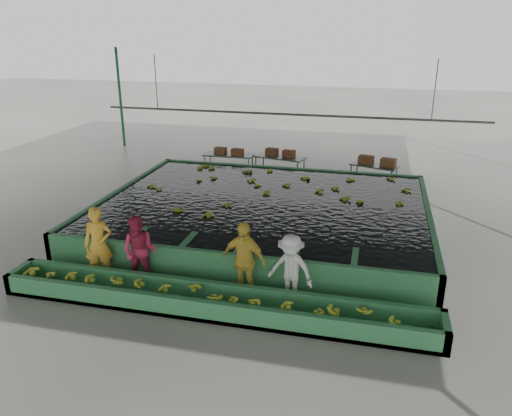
% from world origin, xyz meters
% --- Properties ---
extents(ground, '(80.00, 80.00, 0.00)m').
position_xyz_m(ground, '(0.00, 0.00, 0.00)').
color(ground, slate).
rests_on(ground, ground).
extents(shed_roof, '(20.00, 22.00, 0.04)m').
position_xyz_m(shed_roof, '(0.00, 0.00, 5.00)').
color(shed_roof, slate).
rests_on(shed_roof, shed_posts).
extents(shed_posts, '(20.00, 22.00, 5.00)m').
position_xyz_m(shed_posts, '(0.00, 0.00, 2.50)').
color(shed_posts, '#196032').
rests_on(shed_posts, ground).
extents(flotation_tank, '(10.00, 8.00, 0.90)m').
position_xyz_m(flotation_tank, '(0.00, 1.50, 0.45)').
color(flotation_tank, '#2F7441').
rests_on(flotation_tank, ground).
extents(tank_water, '(9.70, 7.70, 0.00)m').
position_xyz_m(tank_water, '(0.00, 1.50, 0.85)').
color(tank_water, black).
rests_on(tank_water, flotation_tank).
extents(sorting_trough, '(10.00, 1.00, 0.50)m').
position_xyz_m(sorting_trough, '(0.00, -3.60, 0.25)').
color(sorting_trough, '#2F7441').
rests_on(sorting_trough, ground).
extents(cableway_rail, '(0.08, 0.08, 14.00)m').
position_xyz_m(cableway_rail, '(0.00, 5.00, 3.00)').
color(cableway_rail, '#59605B').
rests_on(cableway_rail, shed_roof).
extents(rail_hanger_left, '(0.04, 0.04, 2.00)m').
position_xyz_m(rail_hanger_left, '(-5.00, 5.00, 4.00)').
color(rail_hanger_left, '#59605B').
rests_on(rail_hanger_left, shed_roof).
extents(rail_hanger_right, '(0.04, 0.04, 2.00)m').
position_xyz_m(rail_hanger_right, '(5.00, 5.00, 4.00)').
color(rail_hanger_right, '#59605B').
rests_on(rail_hanger_right, shed_roof).
extents(worker_a, '(0.81, 0.67, 1.89)m').
position_xyz_m(worker_a, '(-3.20, -2.80, 0.95)').
color(worker_a, gold).
rests_on(worker_a, ground).
extents(worker_b, '(0.89, 0.71, 1.77)m').
position_xyz_m(worker_b, '(-2.10, -2.80, 0.89)').
color(worker_b, '#B22747').
rests_on(worker_b, ground).
extents(worker_c, '(1.18, 0.67, 1.89)m').
position_xyz_m(worker_c, '(0.52, -2.80, 0.94)').
color(worker_c, gold).
rests_on(worker_c, ground).
extents(worker_d, '(1.21, 0.88, 1.68)m').
position_xyz_m(worker_d, '(1.62, -2.80, 0.84)').
color(worker_d, silver).
rests_on(worker_d, ground).
extents(packing_table_left, '(2.10, 0.88, 0.95)m').
position_xyz_m(packing_table_left, '(-2.72, 6.72, 0.47)').
color(packing_table_left, '#59605B').
rests_on(packing_table_left, ground).
extents(packing_table_mid, '(2.20, 1.26, 0.94)m').
position_xyz_m(packing_table_mid, '(-0.56, 6.87, 0.47)').
color(packing_table_mid, '#59605B').
rests_on(packing_table_mid, ground).
extents(packing_table_right, '(1.97, 1.28, 0.84)m').
position_xyz_m(packing_table_right, '(3.25, 6.84, 0.42)').
color(packing_table_right, '#59605B').
rests_on(packing_table_right, ground).
extents(box_stack_left, '(1.26, 0.47, 0.27)m').
position_xyz_m(box_stack_left, '(-2.68, 6.62, 0.95)').
color(box_stack_left, brown).
rests_on(box_stack_left, packing_table_left).
extents(box_stack_mid, '(1.30, 0.63, 0.27)m').
position_xyz_m(box_stack_mid, '(-0.56, 6.96, 0.94)').
color(box_stack_mid, brown).
rests_on(box_stack_mid, packing_table_mid).
extents(box_stack_right, '(1.50, 0.79, 0.31)m').
position_xyz_m(box_stack_right, '(3.34, 6.84, 0.84)').
color(box_stack_right, brown).
rests_on(box_stack_right, packing_table_right).
extents(floating_bananas, '(8.76, 5.98, 0.12)m').
position_xyz_m(floating_bananas, '(0.00, 2.30, 0.85)').
color(floating_bananas, olive).
rests_on(floating_bananas, tank_water).
extents(trough_bananas, '(9.67, 0.64, 0.13)m').
position_xyz_m(trough_bananas, '(0.00, -3.60, 0.40)').
color(trough_bananas, olive).
rests_on(trough_bananas, sorting_trough).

